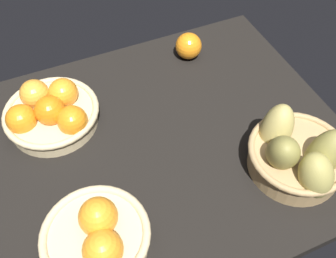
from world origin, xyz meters
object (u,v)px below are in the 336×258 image
Objects in this scene: basket_far_left_pears at (297,155)px; basket_near_right at (51,112)px; basket_far_right at (98,238)px; loose_orange_front_gap at (189,46)px.

basket_near_right is (46.04, -34.61, -1.20)cm from basket_far_left_pears.
basket_far_right reaches higher than basket_near_right.
basket_far_right is (45.08, 0.52, -0.57)cm from basket_far_left_pears.
basket_far_left_pears reaches higher than basket_near_right.
basket_far_right is 35.14cm from basket_near_right.
loose_orange_front_gap is (-40.04, -44.43, -0.96)cm from basket_far_right.
basket_far_right reaches higher than loose_orange_front_gap.
basket_far_left_pears is 45.08cm from basket_far_right.
loose_orange_front_gap is at bearing -132.02° from basket_far_right.
loose_orange_front_gap is (-41.00, -9.30, -0.33)cm from basket_near_right.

